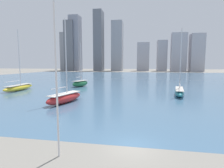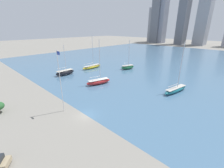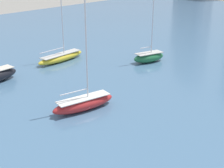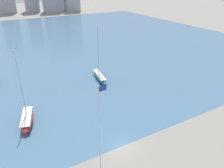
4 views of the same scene
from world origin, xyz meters
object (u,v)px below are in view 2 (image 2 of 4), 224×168
at_px(sailboat_yellow, 92,67).
at_px(sailboat_teal, 176,89).
at_px(sailboat_green, 128,67).
at_px(sailboat_black, 65,72).
at_px(sailboat_red, 99,81).
at_px(flag_pole, 60,81).

xyz_separation_m(sailboat_yellow, sailboat_teal, (39.67, -0.47, 0.00)).
bearing_deg(sailboat_green, sailboat_black, -97.20).
bearing_deg(sailboat_yellow, sailboat_green, 37.94).
distance_m(sailboat_green, sailboat_teal, 28.84).
bearing_deg(sailboat_red, flag_pole, -51.40).
xyz_separation_m(sailboat_green, sailboat_red, (5.23, -22.34, -0.05)).
relative_size(sailboat_yellow, sailboat_red, 1.06).
xyz_separation_m(flag_pole, sailboat_red, (-7.42, 17.01, -6.42)).
bearing_deg(sailboat_green, sailboat_yellow, -121.72).
bearing_deg(sailboat_teal, sailboat_green, 167.85).
relative_size(sailboat_yellow, sailboat_teal, 1.08).
relative_size(sailboat_green, sailboat_red, 0.90).
bearing_deg(sailboat_red, sailboat_teal, 43.04).
bearing_deg(flag_pole, sailboat_green, 107.82).
relative_size(sailboat_black, sailboat_red, 0.81).
distance_m(sailboat_yellow, sailboat_red, 21.74).
height_order(sailboat_teal, sailboat_black, sailboat_teal).
relative_size(sailboat_green, sailboat_teal, 0.91).
bearing_deg(sailboat_red, sailboat_green, 118.20).
bearing_deg(flag_pole, sailboat_red, 113.57).
bearing_deg(flag_pole, sailboat_yellow, 131.55).
height_order(flag_pole, sailboat_green, flag_pole).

